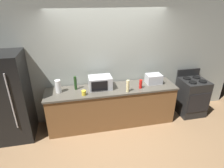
# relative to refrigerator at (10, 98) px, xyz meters

# --- Properties ---
(ground_plane) EXTENTS (8.00, 8.00, 0.00)m
(ground_plane) POSITION_rel_refrigerator_xyz_m (2.05, -0.40, -0.90)
(ground_plane) COLOR #93704C
(back_wall) EXTENTS (6.40, 0.10, 2.70)m
(back_wall) POSITION_rel_refrigerator_xyz_m (2.05, 0.41, 0.45)
(back_wall) COLOR #9EA399
(back_wall) RESTS_ON ground_plane
(counter_run) EXTENTS (2.84, 0.64, 0.90)m
(counter_run) POSITION_rel_refrigerator_xyz_m (2.05, 0.00, -0.45)
(counter_run) COLOR brown
(counter_run) RESTS_ON ground_plane
(refrigerator) EXTENTS (0.72, 0.73, 1.80)m
(refrigerator) POSITION_rel_refrigerator_xyz_m (0.00, 0.00, 0.00)
(refrigerator) COLOR black
(refrigerator) RESTS_ON ground_plane
(stove_range) EXTENTS (0.60, 0.61, 1.08)m
(stove_range) POSITION_rel_refrigerator_xyz_m (4.05, 0.00, -0.44)
(stove_range) COLOR black
(stove_range) RESTS_ON ground_plane
(microwave) EXTENTS (0.48, 0.35, 0.27)m
(microwave) POSITION_rel_refrigerator_xyz_m (1.80, 0.05, 0.13)
(microwave) COLOR #B7BABF
(microwave) RESTS_ON counter_run
(toaster_oven) EXTENTS (0.34, 0.26, 0.21)m
(toaster_oven) POSITION_rel_refrigerator_xyz_m (3.03, 0.06, 0.10)
(toaster_oven) COLOR #B7BABF
(toaster_oven) RESTS_ON counter_run
(paper_towel_roll) EXTENTS (0.12, 0.12, 0.27)m
(paper_towel_roll) POSITION_rel_refrigerator_xyz_m (0.94, 0.05, 0.13)
(paper_towel_roll) COLOR white
(paper_towel_roll) RESTS_ON counter_run
(bottle_wine) EXTENTS (0.06, 0.06, 0.30)m
(bottle_wine) POSITION_rel_refrigerator_xyz_m (1.29, 0.11, 0.15)
(bottle_wine) COLOR #1E3F19
(bottle_wine) RESTS_ON counter_run
(bottle_hand_soap) EXTENTS (0.07, 0.07, 0.26)m
(bottle_hand_soap) POSITION_rel_refrigerator_xyz_m (2.33, -0.22, 0.13)
(bottle_hand_soap) COLOR beige
(bottle_hand_soap) RESTS_ON counter_run
(bottle_hot_sauce) EXTENTS (0.06, 0.06, 0.19)m
(bottle_hot_sauce) POSITION_rel_refrigerator_xyz_m (2.65, -0.13, 0.10)
(bottle_hot_sauce) COLOR red
(bottle_hot_sauce) RESTS_ON counter_run
(mug_yellow) EXTENTS (0.09, 0.09, 0.10)m
(mug_yellow) POSITION_rel_refrigerator_xyz_m (1.43, -0.18, 0.05)
(mug_yellow) COLOR yellow
(mug_yellow) RESTS_ON counter_run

